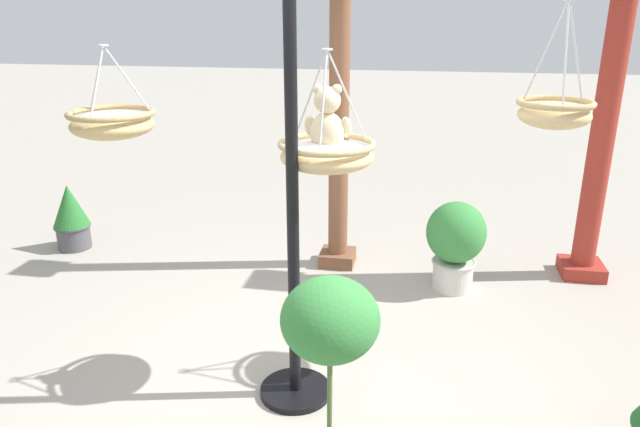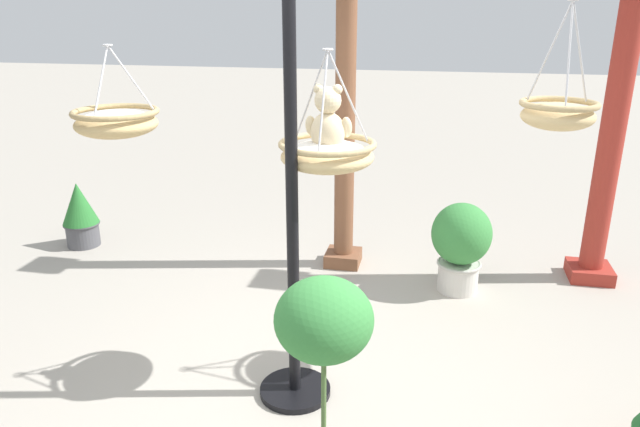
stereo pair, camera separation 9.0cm
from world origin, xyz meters
name	(u,v)px [view 2 (the right image)]	position (x,y,z in m)	size (l,w,h in m)	color
ground_plane	(316,390)	(0.00, 0.00, 0.00)	(40.00, 40.00, 0.00)	#A8A093
display_pole_central	(293,274)	(-0.12, -0.05, 0.81)	(0.44, 0.44, 2.57)	black
hanging_basket_with_teddy	(327,154)	(0.03, 0.20, 1.48)	(0.57, 0.57, 0.69)	tan
teddy_bear	(328,124)	(0.03, 0.22, 1.65)	(0.27, 0.24, 0.39)	beige
hanging_basket_left_high	(116,121)	(-1.35, 0.29, 1.60)	(0.54, 0.54, 0.57)	tan
hanging_basket_right_low	(558,113)	(1.32, 0.53, 1.70)	(0.44, 0.44, 0.72)	tan
greenhouse_pillar_left	(614,124)	(2.04, 2.08, 1.38)	(0.38, 0.38, 2.86)	#9E2D23
greenhouse_pillar_right	(345,117)	(-0.15, 1.95, 1.38)	(0.33, 0.33, 2.86)	brown
potted_plant_fern_front	(461,243)	(0.89, 1.61, 0.43)	(0.49, 0.49, 0.77)	beige
potted_plant_bushy_green	(80,214)	(-2.80, 1.87, 0.33)	(0.35, 0.35, 0.65)	#4C4C51
potted_plant_small_succulent	(324,375)	(0.22, -0.86, 0.72)	(0.44, 0.44, 1.19)	#4C4C51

